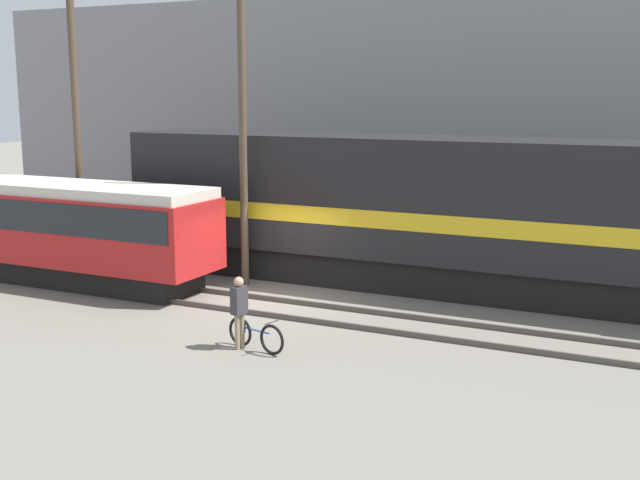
{
  "coord_description": "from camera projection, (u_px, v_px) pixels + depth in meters",
  "views": [
    {
      "loc": [
        10.77,
        -18.97,
        5.79
      ],
      "look_at": [
        1.49,
        0.15,
        1.8
      ],
      "focal_mm": 45.0,
      "sensor_mm": 36.0,
      "label": 1
    }
  ],
  "objects": [
    {
      "name": "ground_plane",
      "position": [
        270.0,
        300.0,
        22.46
      ],
      "size": [
        120.0,
        120.0,
        0.0
      ],
      "primitive_type": "plane",
      "color": "slate"
    },
    {
      "name": "track_near",
      "position": [
        255.0,
        304.0,
        21.69
      ],
      "size": [
        60.0,
        1.5,
        0.14
      ],
      "color": "#47423D",
      "rests_on": "ground"
    },
    {
      "name": "track_far",
      "position": [
        319.0,
        274.0,
        25.25
      ],
      "size": [
        60.0,
        1.51,
        0.14
      ],
      "color": "#47423D",
      "rests_on": "ground"
    },
    {
      "name": "building_backdrop",
      "position": [
        412.0,
        119.0,
        31.89
      ],
      "size": [
        36.17,
        6.0,
        9.29
      ],
      "color": "gray",
      "rests_on": "ground"
    },
    {
      "name": "freight_locomotive",
      "position": [
        469.0,
        213.0,
        22.79
      ],
      "size": [
        21.26,
        3.04,
        5.05
      ],
      "color": "black",
      "rests_on": "ground"
    },
    {
      "name": "streetcar",
      "position": [
        65.0,
        226.0,
        24.22
      ],
      "size": [
        9.88,
        2.54,
        3.05
      ],
      "color": "black",
      "rests_on": "ground"
    },
    {
      "name": "bicycle",
      "position": [
        256.0,
        335.0,
        18.03
      ],
      "size": [
        1.64,
        0.55,
        0.76
      ],
      "color": "black",
      "rests_on": "ground"
    },
    {
      "name": "person",
      "position": [
        239.0,
        305.0,
        18.01
      ],
      "size": [
        0.29,
        0.4,
        1.68
      ],
      "color": "#8C7A5B",
      "rests_on": "ground"
    },
    {
      "name": "utility_pole_center",
      "position": [
        77.0,
        135.0,
        26.02
      ],
      "size": [
        0.25,
        0.25,
        8.68
      ],
      "color": "#4C3D2D",
      "rests_on": "ground"
    },
    {
      "name": "utility_pole_right",
      "position": [
        243.0,
        139.0,
        23.32
      ],
      "size": [
        0.23,
        0.23,
        8.76
      ],
      "color": "#4C3D2D",
      "rests_on": "ground"
    }
  ]
}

